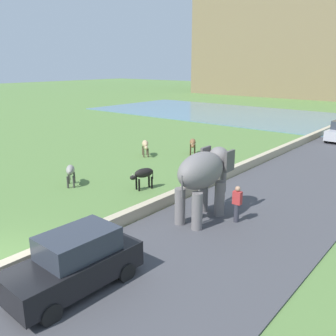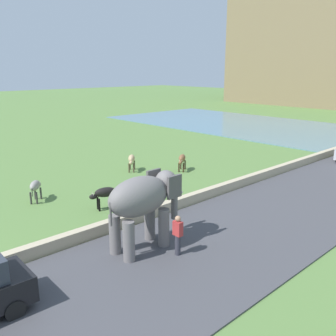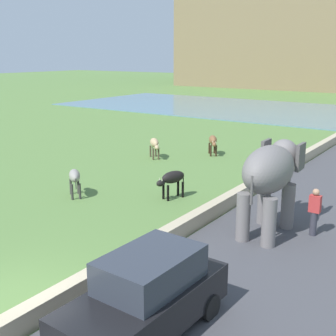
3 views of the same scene
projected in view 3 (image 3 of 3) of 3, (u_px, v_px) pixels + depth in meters
ground_plane at (11, 302)px, 10.60m from camera, size 220.00×220.00×0.00m
barrier_wall at (304, 157)px, 24.22m from camera, size 0.40×110.00×0.54m
lake at (226, 107)px, 48.78m from camera, size 36.00×18.00×0.08m
elephant at (271, 174)px, 14.20m from camera, size 1.47×3.48×2.99m
person_beside_elephant at (314, 211)px, 14.19m from camera, size 0.36×0.22×1.63m
car_black at (146, 296)px, 9.20m from camera, size 1.89×4.05×1.80m
cow_tan at (155, 144)px, 24.95m from camera, size 1.26×1.17×1.15m
cow_brown at (213, 141)px, 25.78m from camera, size 1.09×1.32×1.15m
cow_black at (172, 179)px, 18.02m from camera, size 0.76×1.42×1.15m
cow_grey at (75, 177)px, 18.30m from camera, size 1.28×1.14×1.15m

